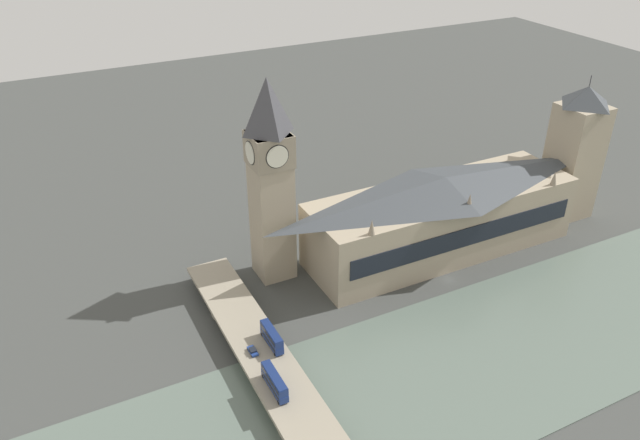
{
  "coord_description": "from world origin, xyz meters",
  "views": [
    {
      "loc": [
        -131.45,
        114.62,
        120.31
      ],
      "look_at": [
        22.23,
        36.63,
        21.01
      ],
      "focal_mm": 35.0,
      "sensor_mm": 36.0,
      "label": 1
    }
  ],
  "objects_px": {
    "clock_tower": "(270,177)",
    "car_northbound_lead": "(253,351)",
    "road_bridge": "(302,417)",
    "parliament_hall": "(442,215)",
    "double_decker_bus_rear": "(272,337)",
    "double_decker_bus_mid": "(275,381)",
    "victoria_tower": "(575,153)"
  },
  "relations": [
    {
      "from": "road_bridge",
      "to": "double_decker_bus_mid",
      "type": "bearing_deg",
      "value": 13.2
    },
    {
      "from": "double_decker_bus_mid",
      "to": "road_bridge",
      "type": "bearing_deg",
      "value": -166.8
    },
    {
      "from": "parliament_hall",
      "to": "car_northbound_lead",
      "type": "distance_m",
      "value": 85.41
    },
    {
      "from": "double_decker_bus_mid",
      "to": "car_northbound_lead",
      "type": "bearing_deg",
      "value": -0.05
    },
    {
      "from": "clock_tower",
      "to": "car_northbound_lead",
      "type": "bearing_deg",
      "value": 149.5
    },
    {
      "from": "clock_tower",
      "to": "car_northbound_lead",
      "type": "distance_m",
      "value": 54.35
    },
    {
      "from": "road_bridge",
      "to": "parliament_hall",
      "type": "bearing_deg",
      "value": -56.62
    },
    {
      "from": "victoria_tower",
      "to": "double_decker_bus_mid",
      "type": "relative_size",
      "value": 4.6
    },
    {
      "from": "double_decker_bus_rear",
      "to": "car_northbound_lead",
      "type": "height_order",
      "value": "double_decker_bus_rear"
    },
    {
      "from": "clock_tower",
      "to": "double_decker_bus_mid",
      "type": "height_order",
      "value": "clock_tower"
    },
    {
      "from": "victoria_tower",
      "to": "double_decker_bus_rear",
      "type": "distance_m",
      "value": 138.35
    },
    {
      "from": "clock_tower",
      "to": "road_bridge",
      "type": "relative_size",
      "value": 0.46
    },
    {
      "from": "parliament_hall",
      "to": "clock_tower",
      "type": "height_order",
      "value": "clock_tower"
    },
    {
      "from": "parliament_hall",
      "to": "double_decker_bus_rear",
      "type": "relative_size",
      "value": 8.65
    },
    {
      "from": "parliament_hall",
      "to": "double_decker_bus_rear",
      "type": "bearing_deg",
      "value": 108.68
    },
    {
      "from": "road_bridge",
      "to": "double_decker_bus_rear",
      "type": "distance_m",
      "value": 26.84
    },
    {
      "from": "road_bridge",
      "to": "car_northbound_lead",
      "type": "xyz_separation_m",
      "value": [
        25.59,
        2.45,
        1.66
      ]
    },
    {
      "from": "victoria_tower",
      "to": "car_northbound_lead",
      "type": "relative_size",
      "value": 13.36
    },
    {
      "from": "clock_tower",
      "to": "victoria_tower",
      "type": "height_order",
      "value": "clock_tower"
    },
    {
      "from": "road_bridge",
      "to": "car_northbound_lead",
      "type": "distance_m",
      "value": 25.76
    },
    {
      "from": "parliament_hall",
      "to": "car_northbound_lead",
      "type": "bearing_deg",
      "value": 107.87
    },
    {
      "from": "road_bridge",
      "to": "car_northbound_lead",
      "type": "relative_size",
      "value": 35.53
    },
    {
      "from": "parliament_hall",
      "to": "road_bridge",
      "type": "bearing_deg",
      "value": 123.38
    },
    {
      "from": "car_northbound_lead",
      "to": "road_bridge",
      "type": "bearing_deg",
      "value": -174.53
    },
    {
      "from": "road_bridge",
      "to": "car_northbound_lead",
      "type": "bearing_deg",
      "value": 5.47
    },
    {
      "from": "road_bridge",
      "to": "double_decker_bus_rear",
      "type": "bearing_deg",
      "value": -7.61
    },
    {
      "from": "clock_tower",
      "to": "car_northbound_lead",
      "type": "relative_size",
      "value": 16.32
    },
    {
      "from": "parliament_hall",
      "to": "double_decker_bus_mid",
      "type": "distance_m",
      "value": 91.0
    },
    {
      "from": "clock_tower",
      "to": "road_bridge",
      "type": "distance_m",
      "value": 74.86
    },
    {
      "from": "clock_tower",
      "to": "double_decker_bus_rear",
      "type": "height_order",
      "value": "clock_tower"
    },
    {
      "from": "victoria_tower",
      "to": "double_decker_bus_rear",
      "type": "height_order",
      "value": "victoria_tower"
    },
    {
      "from": "road_bridge",
      "to": "double_decker_bus_mid",
      "type": "height_order",
      "value": "double_decker_bus_mid"
    }
  ]
}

